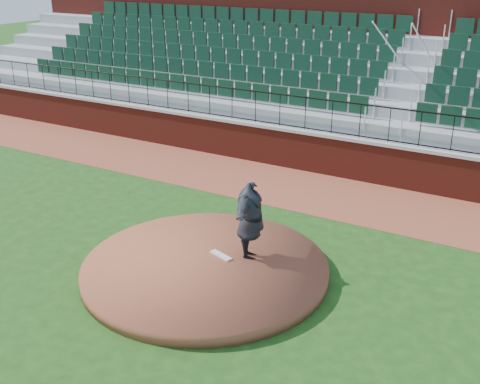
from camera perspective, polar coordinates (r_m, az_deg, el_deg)
ground at (r=12.71m, az=-3.43°, el=-7.64°), size 90.00×90.00×0.00m
warning_track at (r=17.02m, az=6.61°, el=0.20°), size 34.00×3.20×0.01m
field_wall at (r=18.21m, az=8.74°, el=3.55°), size 34.00×0.35×1.20m
wall_cap at (r=18.02m, az=8.85°, el=5.51°), size 34.00×0.45×0.10m
wall_railing at (r=17.87m, az=8.96°, el=7.20°), size 34.00×0.05×1.00m
seating_stands at (r=20.27m, az=11.95°, el=10.19°), size 34.00×5.10×4.60m
concourse_wall at (r=22.83m, az=14.37°, el=12.41°), size 34.00×0.50×5.50m
pitchers_mound at (r=12.54m, az=-3.39°, el=-7.43°), size 5.21×5.21×0.25m
pitching_rubber at (r=12.73m, az=-1.87°, el=-6.19°), size 0.59×0.32×0.04m
pitcher at (r=12.34m, az=1.01°, el=-2.80°), size 1.32×2.16×1.71m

